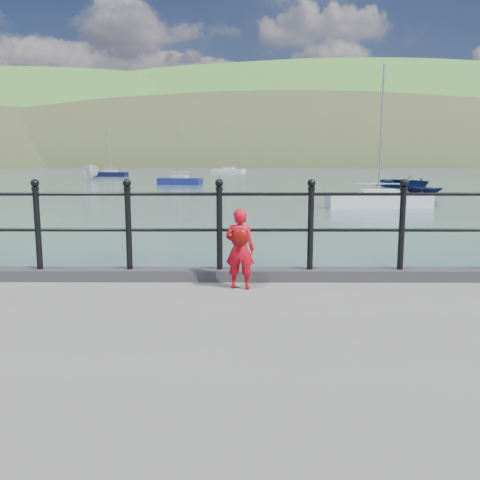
{
  "coord_description": "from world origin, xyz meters",
  "views": [
    {
      "loc": [
        0.9,
        -6.77,
        2.59
      ],
      "look_at": [
        0.87,
        -0.2,
        1.55
      ],
      "focal_mm": 38.0,
      "sensor_mm": 36.0,
      "label": 1
    }
  ],
  "objects_px": {
    "sailboat_deep": "(228,171)",
    "sailboat_left": "(111,174)",
    "child": "(240,248)",
    "railing": "(174,219)",
    "launch_white": "(91,172)",
    "launch_blue": "(405,182)",
    "sailboat_port": "(180,181)",
    "launch_navy": "(423,188)",
    "sailboat_near": "(378,202)"
  },
  "relations": [
    {
      "from": "railing",
      "to": "child",
      "type": "distance_m",
      "value": 1.03
    },
    {
      "from": "launch_navy",
      "to": "sailboat_left",
      "type": "relative_size",
      "value": 0.34
    },
    {
      "from": "launch_white",
      "to": "sailboat_left",
      "type": "bearing_deg",
      "value": 80.66
    },
    {
      "from": "launch_blue",
      "to": "launch_white",
      "type": "bearing_deg",
      "value": 122.47
    },
    {
      "from": "railing",
      "to": "sailboat_left",
      "type": "bearing_deg",
      "value": 105.05
    },
    {
      "from": "launch_navy",
      "to": "sailboat_left",
      "type": "height_order",
      "value": "sailboat_left"
    },
    {
      "from": "launch_blue",
      "to": "launch_white",
      "type": "height_order",
      "value": "launch_white"
    },
    {
      "from": "railing",
      "to": "launch_blue",
      "type": "distance_m",
      "value": 43.93
    },
    {
      "from": "child",
      "to": "launch_white",
      "type": "xyz_separation_m",
      "value": [
        -19.18,
        58.59,
        -0.51
      ]
    },
    {
      "from": "sailboat_near",
      "to": "launch_white",
      "type": "bearing_deg",
      "value": 123.3
    },
    {
      "from": "launch_navy",
      "to": "sailboat_near",
      "type": "xyz_separation_m",
      "value": [
        -5.12,
        -7.69,
        -0.33
      ]
    },
    {
      "from": "launch_blue",
      "to": "sailboat_port",
      "type": "xyz_separation_m",
      "value": [
        -21.66,
        5.74,
        -0.22
      ]
    },
    {
      "from": "sailboat_port",
      "to": "launch_white",
      "type": "bearing_deg",
      "value": 152.02
    },
    {
      "from": "child",
      "to": "launch_blue",
      "type": "distance_m",
      "value": 44.03
    },
    {
      "from": "sailboat_deep",
      "to": "sailboat_near",
      "type": "bearing_deg",
      "value": -58.9
    },
    {
      "from": "railing",
      "to": "sailboat_near",
      "type": "relative_size",
      "value": 2.35
    },
    {
      "from": "launch_blue",
      "to": "sailboat_near",
      "type": "distance_m",
      "value": 21.35
    },
    {
      "from": "launch_white",
      "to": "sailboat_near",
      "type": "height_order",
      "value": "sailboat_near"
    },
    {
      "from": "railing",
      "to": "launch_white",
      "type": "bearing_deg",
      "value": 107.48
    },
    {
      "from": "railing",
      "to": "launch_white",
      "type": "distance_m",
      "value": 60.96
    },
    {
      "from": "sailboat_left",
      "to": "sailboat_port",
      "type": "relative_size",
      "value": 1.09
    },
    {
      "from": "launch_white",
      "to": "sailboat_port",
      "type": "relative_size",
      "value": 0.75
    },
    {
      "from": "launch_white",
      "to": "launch_navy",
      "type": "bearing_deg",
      "value": -56.94
    },
    {
      "from": "child",
      "to": "sailboat_deep",
      "type": "bearing_deg",
      "value": -77.32
    },
    {
      "from": "launch_blue",
      "to": "launch_navy",
      "type": "relative_size",
      "value": 2.13
    },
    {
      "from": "railing",
      "to": "sailboat_deep",
      "type": "height_order",
      "value": "sailboat_deep"
    },
    {
      "from": "sailboat_near",
      "to": "sailboat_port",
      "type": "relative_size",
      "value": 1.12
    },
    {
      "from": "child",
      "to": "sailboat_port",
      "type": "height_order",
      "value": "sailboat_port"
    },
    {
      "from": "railing",
      "to": "sailboat_port",
      "type": "relative_size",
      "value": 2.63
    },
    {
      "from": "launch_white",
      "to": "sailboat_port",
      "type": "distance_m",
      "value": 17.16
    },
    {
      "from": "child",
      "to": "sailboat_left",
      "type": "distance_m",
      "value": 75.75
    },
    {
      "from": "launch_blue",
      "to": "sailboat_near",
      "type": "height_order",
      "value": "sailboat_near"
    },
    {
      "from": "launch_blue",
      "to": "sailboat_deep",
      "type": "xyz_separation_m",
      "value": [
        -18.0,
        56.22,
        -0.22
      ]
    },
    {
      "from": "sailboat_near",
      "to": "sailboat_left",
      "type": "height_order",
      "value": "sailboat_near"
    },
    {
      "from": "launch_blue",
      "to": "child",
      "type": "bearing_deg",
      "value": -141.0
    },
    {
      "from": "sailboat_left",
      "to": "sailboat_near",
      "type": "bearing_deg",
      "value": -50.25
    },
    {
      "from": "sailboat_near",
      "to": "sailboat_deep",
      "type": "bearing_deg",
      "value": 95.37
    },
    {
      "from": "sailboat_left",
      "to": "launch_blue",
      "type": "bearing_deg",
      "value": -30.26
    },
    {
      "from": "railing",
      "to": "child",
      "type": "bearing_deg",
      "value": -27.28
    },
    {
      "from": "child",
      "to": "sailboat_deep",
      "type": "relative_size",
      "value": 0.1
    },
    {
      "from": "sailboat_deep",
      "to": "railing",
      "type": "bearing_deg",
      "value": -65.42
    },
    {
      "from": "sailboat_deep",
      "to": "sailboat_left",
      "type": "height_order",
      "value": "sailboat_deep"
    },
    {
      "from": "child",
      "to": "sailboat_deep",
      "type": "distance_m",
      "value": 97.6
    },
    {
      "from": "child",
      "to": "railing",
      "type": "bearing_deg",
      "value": -16.26
    },
    {
      "from": "launch_blue",
      "to": "railing",
      "type": "bearing_deg",
      "value": -142.27
    },
    {
      "from": "sailboat_near",
      "to": "sailboat_port",
      "type": "bearing_deg",
      "value": 116.19
    },
    {
      "from": "sailboat_deep",
      "to": "sailboat_port",
      "type": "relative_size",
      "value": 1.44
    },
    {
      "from": "sailboat_port",
      "to": "launch_navy",
      "type": "bearing_deg",
      "value": -29.06
    },
    {
      "from": "launch_navy",
      "to": "sailboat_left",
      "type": "xyz_separation_m",
      "value": [
        -32.91,
        43.83,
        -0.33
      ]
    },
    {
      "from": "railing",
      "to": "launch_blue",
      "type": "bearing_deg",
      "value": 68.58
    }
  ]
}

